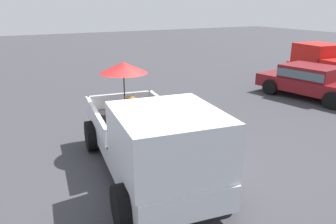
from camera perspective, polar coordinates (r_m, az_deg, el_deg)
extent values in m
plane|color=#38383D|center=(7.96, -3.60, -10.15)|extent=(80.00, 80.00, 0.00)
cylinder|color=black|center=(6.70, 9.17, -12.20)|extent=(0.83, 0.38, 0.80)
cylinder|color=black|center=(6.08, -7.74, -15.53)|extent=(0.83, 0.38, 0.80)
cylinder|color=black|center=(9.60, -1.16, -2.49)|extent=(0.83, 0.38, 0.80)
cylinder|color=black|center=(9.17, -12.80, -3.93)|extent=(0.83, 0.38, 0.80)
cube|color=silver|center=(7.71, -3.68, -6.41)|extent=(5.20, 2.45, 0.50)
cube|color=silver|center=(6.18, 0.03, -4.72)|extent=(2.33, 2.12, 1.08)
cube|color=#4C606B|center=(5.25, 3.93, -6.60)|extent=(0.29, 1.71, 0.64)
cube|color=black|center=(8.63, -5.98, -1.76)|extent=(3.02, 2.20, 0.06)
cube|color=silver|center=(8.82, -0.25, 0.35)|extent=(2.79, 0.47, 0.40)
cube|color=silver|center=(8.39, -12.10, -0.99)|extent=(2.79, 0.47, 0.40)
cube|color=silver|center=(9.82, -8.06, 1.98)|extent=(0.34, 1.84, 0.40)
ellipsoid|color=brown|center=(8.66, -6.71, 0.29)|extent=(0.72, 0.41, 0.52)
sphere|color=brown|center=(8.28, -6.28, 1.82)|extent=(0.31, 0.31, 0.28)
cone|color=brown|center=(8.27, -5.78, 2.80)|extent=(0.10, 0.10, 0.12)
cone|color=brown|center=(8.23, -6.85, 2.70)|extent=(0.10, 0.10, 0.12)
cylinder|color=black|center=(8.76, -7.36, 2.88)|extent=(0.03, 0.03, 1.23)
cone|color=red|center=(8.60, -7.55, 7.47)|extent=(1.36, 1.36, 0.28)
cylinder|color=black|center=(18.90, 20.78, 6.44)|extent=(0.78, 0.32, 0.76)
cylinder|color=black|center=(20.26, 24.67, 6.67)|extent=(0.78, 0.32, 0.76)
cube|color=red|center=(18.49, 26.39, 6.06)|extent=(4.93, 2.18, 0.50)
cube|color=red|center=(19.16, 23.98, 9.01)|extent=(2.04, 1.95, 1.00)
cylinder|color=black|center=(13.84, 25.95, 1.76)|extent=(0.69, 0.33, 0.66)
cylinder|color=black|center=(16.59, 20.43, 4.86)|extent=(0.69, 0.33, 0.66)
cylinder|color=black|center=(15.15, 16.87, 4.07)|extent=(0.69, 0.33, 0.66)
cube|color=maroon|center=(15.14, 23.04, 4.26)|extent=(4.54, 2.46, 0.52)
cube|color=maroon|center=(15.09, 22.94, 6.18)|extent=(2.34, 1.93, 0.56)
cube|color=#4C606B|center=(15.09, 22.94, 6.18)|extent=(2.29, 2.00, 0.32)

